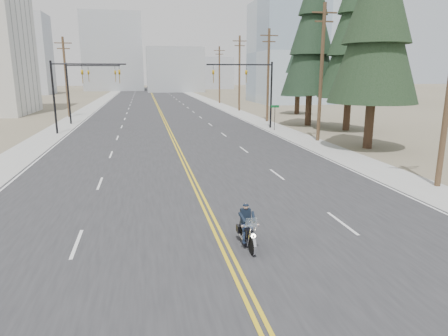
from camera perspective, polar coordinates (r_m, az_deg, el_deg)
ground_plane at (r=11.51m, az=2.90°, el=-16.85°), size 400.00×400.00×0.00m
road at (r=79.89m, az=-9.61°, el=8.99°), size 20.00×200.00×0.01m
sidewalk_left at (r=80.35m, az=-17.92°, el=8.57°), size 3.00×200.00×0.01m
sidewalk_right at (r=81.06m, az=-1.35°, el=9.24°), size 3.00×200.00×0.01m
traffic_mast_left at (r=42.15m, az=-20.57°, el=11.35°), size 7.10×0.26×7.00m
traffic_mast_right at (r=43.20m, az=4.19°, el=12.17°), size 7.10×0.26×7.00m
traffic_mast_far at (r=50.11m, az=-19.53°, el=11.54°), size 6.10×0.26×7.00m
street_sign at (r=42.00m, az=7.27°, el=7.78°), size 0.90×0.06×2.62m
utility_pole_b at (r=35.92m, az=13.74°, el=13.28°), size 2.20×0.30×11.50m
utility_pole_c at (r=49.94m, az=6.33°, el=13.19°), size 2.20×0.30×11.00m
utility_pole_d at (r=64.41m, az=2.22°, el=13.49°), size 2.20×0.30×11.50m
utility_pole_e at (r=81.04m, az=-0.66°, el=13.29°), size 2.20×0.30×11.00m
utility_pole_left at (r=58.50m, az=-21.66°, el=12.11°), size 2.20×0.30×10.50m
glass_building at (r=86.89m, az=12.58°, el=15.80°), size 24.00×16.00×20.00m
haze_bldg_a at (r=128.91m, az=-26.79°, el=14.27°), size 14.00×12.00×22.00m
haze_bldg_b at (r=135.05m, az=-7.05°, el=13.75°), size 18.00×14.00×14.00m
haze_bldg_c at (r=127.00m, az=8.52°, el=14.64°), size 16.00×12.00×18.00m
haze_bldg_d at (r=150.11m, az=-15.51°, el=15.62°), size 20.00×15.00×26.00m
haze_bldg_e at (r=161.99m, az=-1.58°, el=13.40°), size 14.00×14.00×12.00m
motorcyclist at (r=13.71m, az=3.36°, el=-8.32°), size 0.81×1.87×1.46m
conifer_near at (r=33.65m, az=21.21°, el=20.13°), size 6.75×6.75×17.88m
conifer_mid at (r=43.76m, az=17.91°, el=17.92°), size 6.37×6.37×17.00m
conifer_tall at (r=46.93m, az=12.48°, el=18.31°), size 6.33×6.33×17.59m
conifer_far at (r=60.07m, az=10.66°, el=14.84°), size 4.94×4.94×13.24m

